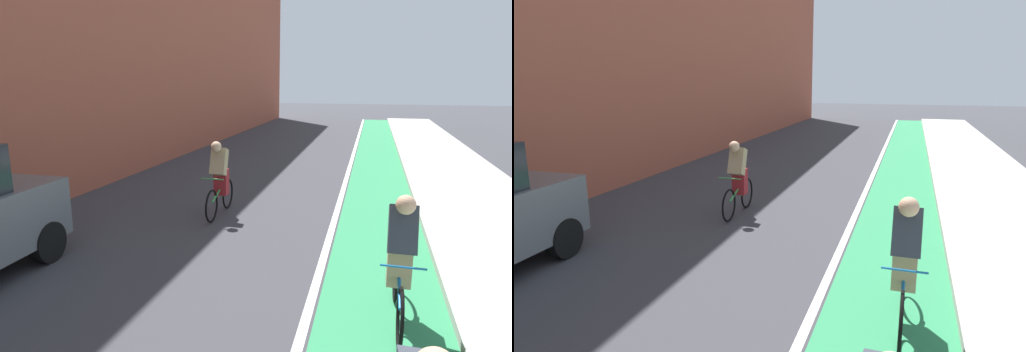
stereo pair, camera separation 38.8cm
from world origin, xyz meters
TOP-DOWN VIEW (x-y plane):
  - ground_plane at (0.00, 16.31)m, footprint 89.38×89.38m
  - bike_lane_paint at (3.10, 18.31)m, footprint 1.60×40.63m
  - lane_divider_stripe at (2.20, 18.31)m, footprint 0.12×40.63m
  - sidewalk_right at (5.32, 18.31)m, footprint 2.84×40.63m
  - cyclist_trailing at (3.25, 10.31)m, footprint 0.48×1.72m
  - cyclist_far at (-0.22, 13.77)m, footprint 0.48×1.73m

SIDE VIEW (x-z plane):
  - ground_plane at x=0.00m, z-range 0.00..0.00m
  - bike_lane_paint at x=3.10m, z-range 0.00..0.00m
  - lane_divider_stripe at x=2.20m, z-range 0.00..0.00m
  - sidewalk_right at x=5.32m, z-range 0.00..0.14m
  - cyclist_trailing at x=3.25m, z-range 0.00..1.62m
  - cyclist_far at x=-0.22m, z-range 0.00..1.62m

